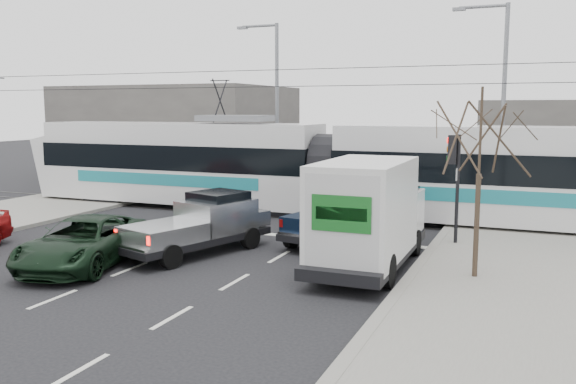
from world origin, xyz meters
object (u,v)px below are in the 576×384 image
at_px(bare_tree, 480,140).
at_px(tram, 328,168).
at_px(traffic_signal, 454,165).
at_px(street_lamp_far, 274,98).
at_px(green_car, 84,242).
at_px(street_lamp_near, 499,96).
at_px(silver_pickup, 203,223).
at_px(box_truck, 369,215).
at_px(navy_pickup, 338,215).

height_order(bare_tree, tram, tram).
distance_m(traffic_signal, street_lamp_far, 14.47).
bearing_deg(street_lamp_far, green_car, -86.40).
xyz_separation_m(bare_tree, street_lamp_near, (-0.29, 11.50, 1.32)).
bearing_deg(street_lamp_far, tram, -48.23).
bearing_deg(tram, bare_tree, -49.57).
relative_size(traffic_signal, silver_pickup, 0.65).
bearing_deg(street_lamp_far, silver_pickup, -75.77).
distance_m(street_lamp_far, box_truck, 16.33).
height_order(traffic_signal, street_lamp_near, street_lamp_near).
distance_m(bare_tree, street_lamp_near, 11.58).
bearing_deg(street_lamp_near, silver_pickup, -125.66).
relative_size(bare_tree, street_lamp_far, 0.56).
bearing_deg(silver_pickup, green_car, -111.83).
distance_m(navy_pickup, green_car, 8.38).
bearing_deg(box_truck, street_lamp_near, 76.24).
distance_m(street_lamp_near, street_lamp_far, 11.67).
height_order(bare_tree, street_lamp_near, street_lamp_near).
bearing_deg(street_lamp_near, street_lamp_far, 170.13).
relative_size(bare_tree, traffic_signal, 1.39).
relative_size(street_lamp_near, silver_pickup, 1.64).
bearing_deg(green_car, street_lamp_near, 40.82).
height_order(bare_tree, street_lamp_far, street_lamp_far).
xyz_separation_m(traffic_signal, box_truck, (-1.85, -3.78, -1.18)).
distance_m(bare_tree, street_lamp_far, 17.97).
bearing_deg(bare_tree, street_lamp_far, 131.12).
bearing_deg(green_car, box_truck, 7.59).
distance_m(bare_tree, navy_pickup, 6.56).
relative_size(traffic_signal, green_car, 0.70).
xyz_separation_m(street_lamp_far, box_truck, (8.81, -13.29, -3.55)).
relative_size(street_lamp_far, box_truck, 1.42).
height_order(tram, green_car, tram).
height_order(tram, box_truck, tram).
height_order(street_lamp_far, tram, street_lamp_far).
distance_m(street_lamp_near, box_truck, 12.13).
height_order(street_lamp_near, navy_pickup, street_lamp_near).
distance_m(bare_tree, box_truck, 3.73).
xyz_separation_m(bare_tree, tram, (-6.87, 8.00, -1.73)).
distance_m(street_lamp_near, navy_pickup, 10.29).
bearing_deg(bare_tree, navy_pickup, 145.97).
xyz_separation_m(tram, silver_pickup, (-1.54, -7.82, -1.13)).
bearing_deg(traffic_signal, green_car, -145.36).
height_order(bare_tree, silver_pickup, bare_tree).
distance_m(street_lamp_near, tram, 8.06).
distance_m(box_truck, navy_pickup, 3.69).
height_order(silver_pickup, navy_pickup, navy_pickup).
xyz_separation_m(bare_tree, navy_pickup, (-4.89, 3.30, -2.85)).
relative_size(street_lamp_near, tram, 0.32).
bearing_deg(traffic_signal, tram, 145.14).
distance_m(bare_tree, traffic_signal, 4.28).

